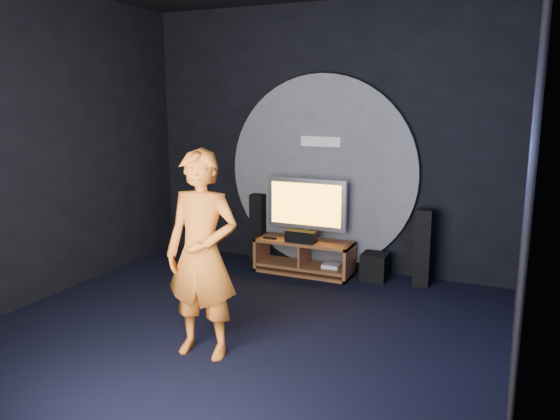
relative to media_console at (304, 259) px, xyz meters
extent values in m
plane|color=black|center=(0.08, -2.05, -0.20)|extent=(5.00, 5.00, 0.00)
cube|color=black|center=(0.08, 0.45, 1.55)|extent=(5.00, 0.04, 3.50)
cube|color=black|center=(-2.42, -2.05, 1.55)|extent=(0.04, 5.00, 3.50)
cube|color=black|center=(2.58, -2.05, 1.55)|extent=(0.04, 5.00, 3.50)
cylinder|color=#515156|center=(0.08, 0.39, 1.10)|extent=(2.60, 0.08, 2.60)
cube|color=white|center=(0.08, 0.34, 1.52)|extent=(0.55, 0.03, 0.13)
cube|color=#964F2E|center=(-0.01, 0.00, 0.23)|extent=(1.28, 0.45, 0.04)
cube|color=#964F2E|center=(-0.01, 0.00, -0.10)|extent=(1.25, 0.42, 0.04)
cube|color=#964F2E|center=(-0.63, 0.00, 0.03)|extent=(0.04, 0.45, 0.45)
cube|color=#964F2E|center=(0.61, 0.00, 0.03)|extent=(0.04, 0.45, 0.45)
cube|color=#964F2E|center=(-0.01, 0.00, 0.07)|extent=(0.03, 0.40, 0.29)
cube|color=#964F2E|center=(-0.01, 0.00, -0.18)|extent=(1.28, 0.45, 0.04)
cube|color=white|center=(0.37, 0.00, -0.05)|extent=(0.22, 0.16, 0.05)
cube|color=#BABAC2|center=(-0.01, 0.07, 0.27)|extent=(0.36, 0.22, 0.04)
cylinder|color=#BABAC2|center=(-0.01, 0.07, 0.34)|extent=(0.07, 0.07, 0.10)
cube|color=#BABAC2|center=(-0.01, 0.07, 0.73)|extent=(1.08, 0.06, 0.67)
cube|color=#FFA023|center=(-0.01, 0.04, 0.73)|extent=(0.96, 0.01, 0.55)
cube|color=black|center=(-0.01, -0.12, 0.33)|extent=(0.40, 0.15, 0.15)
cube|color=black|center=(-0.45, -0.12, 0.27)|extent=(0.18, 0.05, 0.02)
cube|color=black|center=(-0.82, 0.30, 0.28)|extent=(0.19, 0.21, 0.96)
cube|color=black|center=(1.50, 0.15, 0.28)|extent=(0.19, 0.21, 0.96)
cube|color=black|center=(0.92, 0.10, -0.02)|extent=(0.32, 0.32, 0.35)
imported|color=#CB611B|center=(0.03, -2.54, 0.73)|extent=(0.72, 0.50, 1.86)
camera|label=1|loc=(2.54, -6.47, 2.08)|focal=35.00mm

